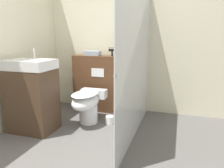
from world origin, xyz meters
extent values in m
cube|color=beige|center=(0.00, 2.02, 1.25)|extent=(8.00, 0.06, 2.50)
cube|color=#51331E|center=(-0.34, 1.80, 0.48)|extent=(0.94, 0.27, 0.96)
cube|color=white|center=(-0.34, 1.66, 0.69)|extent=(0.22, 0.01, 0.14)
cube|color=silver|center=(0.43, 1.03, 0.98)|extent=(0.01, 1.91, 1.97)
sphere|color=#B2B2B7|center=(0.43, 0.11, 0.94)|extent=(0.04, 0.04, 0.04)
cylinder|color=white|center=(-0.32, 1.20, 0.16)|extent=(0.27, 0.27, 0.33)
ellipsoid|color=white|center=(-0.32, 1.10, 0.35)|extent=(0.35, 0.55, 0.23)
ellipsoid|color=white|center=(-0.32, 1.10, 0.47)|extent=(0.35, 0.54, 0.02)
cube|color=white|center=(-0.32, 1.43, 0.40)|extent=(0.40, 0.15, 0.13)
cube|color=#473323|center=(-0.93, 0.73, 0.43)|extent=(0.61, 0.44, 0.85)
cube|color=white|center=(-0.93, 0.73, 0.91)|extent=(0.62, 0.45, 0.13)
cylinder|color=silver|center=(-0.93, 0.85, 1.05)|extent=(0.02, 0.02, 0.14)
cylinder|color=black|center=(-0.09, 1.76, 1.06)|extent=(0.17, 0.06, 0.06)
cone|color=black|center=(0.01, 1.76, 1.06)|extent=(0.03, 0.05, 0.05)
cylinder|color=black|center=(-0.12, 1.76, 1.01)|extent=(0.03, 0.03, 0.10)
cube|color=#8C9EAD|center=(-0.48, 1.79, 0.99)|extent=(0.27, 0.15, 0.07)
cylinder|color=white|center=(0.00, 1.25, 0.06)|extent=(0.12, 0.12, 0.12)
camera|label=1|loc=(0.96, -1.65, 1.28)|focal=35.00mm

